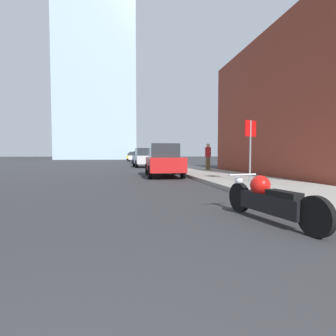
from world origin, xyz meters
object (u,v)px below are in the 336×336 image
Objects in this scene: motorcycle at (268,199)px; parked_car_red at (163,160)px; stop_sign at (250,140)px; parked_car_white at (134,157)px; parked_car_yellow at (131,157)px; pedestrian at (208,156)px; parked_car_blue at (139,157)px; parked_car_silver at (145,158)px.

motorcycle is 0.51× the size of parked_car_red.
stop_sign is (2.59, -4.69, 0.86)m from parked_car_red.
parked_car_white reaches higher than parked_car_red.
pedestrian is (3.79, -41.50, 0.27)m from parked_car_yellow.
motorcycle is 1.02× the size of stop_sign.
parked_car_blue is (-0.20, 32.36, 0.45)m from motorcycle.
stop_sign is (2.68, -39.20, 0.85)m from parked_car_white.
stop_sign is at bearing -80.75° from parked_car_blue.
parked_car_yellow is (-0.29, 22.22, -0.03)m from parked_car_blue.
parked_car_red is 1.08× the size of parked_car_yellow.
parked_car_red is at bearing 118.88° from stop_sign.
parked_car_blue is 27.38m from stop_sign.
parked_car_red is 4.88m from pedestrian.
pedestrian reaches higher than parked_car_silver.
stop_sign is 8.06m from pedestrian.
parked_car_silver reaches higher than parked_car_white.
parked_car_white is (0.01, 23.56, -0.02)m from parked_car_silver.
parked_car_yellow is 1.84× the size of stop_sign.
parked_car_red is (-0.30, 9.79, 0.47)m from motorcycle.
pedestrian is at bearing 44.89° from parked_car_red.
parked_car_silver is 23.56m from parked_car_white.
parked_car_red is 1.11× the size of parked_car_silver.
parked_car_white is 2.36× the size of pedestrian.
parked_car_red reaches higher than motorcycle.
parked_car_white is (-0.40, 44.30, 0.48)m from motorcycle.
stop_sign is at bearing -58.61° from parked_car_red.
parked_car_white is at bearing 86.83° from parked_car_silver.
motorcycle is at bearing -104.16° from pedestrian.
parked_car_silver is at bearing 99.75° from stop_sign.
parked_car_red reaches higher than parked_car_blue.
parked_car_silver is 1.79× the size of stop_sign.
stop_sign reaches higher than parked_car_red.
parked_car_white is (-0.20, 11.95, 0.03)m from parked_car_blue.
parked_car_blue reaches higher than parked_car_yellow.
parked_car_red is at bearing -86.22° from parked_car_blue.
parked_car_silver reaches higher than parked_car_blue.
pedestrian is (3.30, 13.07, 0.70)m from motorcycle.
parked_car_yellow is 2.36× the size of pedestrian.
parked_car_red is 1.05× the size of parked_car_blue.
parked_car_white is 1.84× the size of stop_sign.
pedestrian is (3.60, 3.29, 0.22)m from parked_car_red.
parked_car_silver is at bearing -87.38° from parked_car_white.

